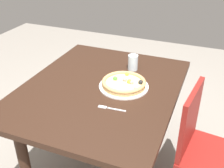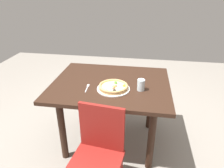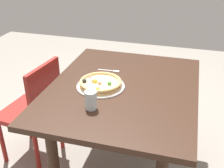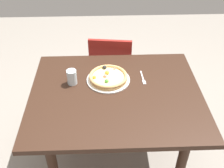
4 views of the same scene
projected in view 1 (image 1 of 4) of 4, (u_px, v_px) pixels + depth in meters
The scene contains 6 objects.
dining_table at pixel (101, 101), 1.85m from camera, with size 1.21×0.98×0.78m.
chair_near at pixel (205, 149), 1.72m from camera, with size 0.45×0.45×0.86m.
plate at pixel (124, 86), 1.78m from camera, with size 0.32×0.32×0.01m, color white.
pizza at pixel (124, 83), 1.77m from camera, with size 0.29×0.29×0.05m.
fork at pixel (109, 108), 1.57m from camera, with size 0.03×0.17×0.00m.
drinking_glass at pixel (133, 63), 1.98m from camera, with size 0.07×0.07×0.11m, color silver.
Camera 1 is at (-1.41, -0.65, 1.67)m, focal length 44.12 mm.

